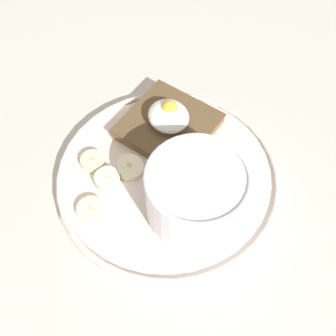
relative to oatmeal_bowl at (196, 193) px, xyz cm
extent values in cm
cube|color=beige|center=(5.18, -0.02, -5.60)|extent=(120.00, 120.00, 2.00)
cylinder|color=silver|center=(5.18, -0.02, -4.10)|extent=(26.57, 26.57, 1.00)
torus|color=silver|center=(5.18, -0.02, -3.30)|extent=(26.37, 26.37, 0.60)
cylinder|color=white|center=(0.00, 0.00, -0.26)|extent=(11.07, 11.07, 6.68)
torus|color=white|center=(0.00, 0.00, 3.08)|extent=(11.27, 11.27, 0.60)
cylinder|color=white|center=(0.00, 0.00, -0.48)|extent=(9.67, 9.67, 5.85)
ellipsoid|color=white|center=(0.00, 0.00, 2.24)|extent=(9.19, 9.19, 1.20)
ellipsoid|color=beige|center=(0.89, 0.11, 2.52)|extent=(0.94, 1.36, 0.55)
ellipsoid|color=#9C7146|center=(0.00, -0.17, 2.57)|extent=(1.24, 1.67, 0.65)
ellipsoid|color=tan|center=(0.59, -1.01, 2.65)|extent=(1.81, 2.21, 0.81)
ellipsoid|color=#CCAD92|center=(0.32, -1.64, 2.51)|extent=(1.20, 1.47, 0.54)
ellipsoid|color=tan|center=(-0.54, -0.61, 2.66)|extent=(2.24, 2.24, 0.83)
cube|color=brown|center=(10.91, -4.26, -2.20)|extent=(13.36, 13.36, 0.30)
cube|color=brown|center=(10.91, -4.26, -2.85)|extent=(13.10, 13.10, 1.50)
ellipsoid|color=white|center=(10.91, -4.26, -0.90)|extent=(5.39, 4.90, 2.41)
sphere|color=yellow|center=(11.27, -4.67, -0.22)|extent=(2.21, 2.21, 2.21)
cylinder|color=#F6E9C6|center=(8.75, 6.13, -2.97)|extent=(3.42, 3.43, 1.27)
cylinder|color=#C0B59A|center=(8.75, 6.13, -2.35)|extent=(0.62, 0.62, 0.12)
cylinder|color=#F1ECBB|center=(6.53, 9.71, -3.16)|extent=(4.38, 4.39, 0.93)
cylinder|color=#BCB892|center=(6.53, 9.71, -2.74)|extent=(0.79, 0.79, 0.14)
cylinder|color=#F1EDC2|center=(8.66, 3.08, -2.99)|extent=(4.24, 4.17, 1.51)
cylinder|color=#BCB997|center=(8.66, 3.08, -2.53)|extent=(0.76, 0.75, 0.23)
cylinder|color=beige|center=(12.08, 6.17, -3.10)|extent=(3.76, 3.78, 1.06)
cylinder|color=#B6AF8A|center=(12.08, 6.17, -2.63)|extent=(0.68, 0.68, 0.14)
camera|label=1|loc=(-18.70, 17.31, 43.40)|focal=50.00mm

